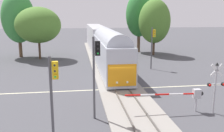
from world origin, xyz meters
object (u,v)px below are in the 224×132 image
traffic_signal_near_left (53,86)px  elm_centre_background (139,15)px  traffic_signal_median (96,65)px  oak_behind_train (38,25)px  commuter_train (102,42)px  crossing_gate_near (188,95)px  oak_far_right (154,21)px  pine_left_background (18,18)px  crossing_signal_mast (216,83)px  traffic_signal_far_side (153,41)px

traffic_signal_near_left → elm_centre_background: (13.54, 34.04, 3.81)m
traffic_signal_median → oak_behind_train: 26.48m
commuter_train → traffic_signal_median: size_ratio=7.03×
crossing_gate_near → traffic_signal_median: size_ratio=1.04×
crossing_gate_near → oak_far_right: 27.64m
pine_left_background → oak_far_right: pine_left_background is taller
crossing_signal_mast → pine_left_background: pine_left_background is taller
pine_left_background → commuter_train: bearing=-12.4°
commuter_train → crossing_signal_mast: commuter_train is taller
commuter_train → oak_far_right: (9.76, 1.86, 3.33)m
crossing_gate_near → traffic_signal_median: bearing=-178.3°
crossing_gate_near → crossing_signal_mast: 2.19m
crossing_gate_near → traffic_signal_near_left: size_ratio=1.19×
oak_far_right → elm_centre_background: bearing=113.8°
crossing_gate_near → oak_far_right: oak_far_right is taller
pine_left_background → crossing_gate_near: bearing=-57.1°
traffic_signal_near_left → oak_far_right: 33.76m
traffic_signal_far_side → crossing_gate_near: bearing=-97.1°
traffic_signal_far_side → elm_centre_background: elm_centre_background is taller
traffic_signal_far_side → traffic_signal_median: bearing=-120.1°
traffic_signal_far_side → traffic_signal_median: 17.76m
crossing_signal_mast → crossing_gate_near: bearing=163.4°
oak_far_right → crossing_gate_near: bearing=-102.1°
crossing_signal_mast → traffic_signal_median: 9.03m
oak_behind_train → elm_centre_background: size_ratio=0.74×
crossing_gate_near → traffic_signal_far_side: size_ratio=1.08×
traffic_signal_far_side → elm_centre_background: size_ratio=0.49×
traffic_signal_median → oak_behind_train: oak_behind_train is taller
crossing_gate_near → oak_behind_train: 29.31m
traffic_signal_far_side → oak_behind_train: (-16.29, 10.01, 1.83)m
commuter_train → pine_left_background: pine_left_background is taller
oak_behind_train → elm_centre_background: 19.19m
commuter_train → traffic_signal_far_side: (5.95, -9.62, 1.02)m
traffic_signal_median → traffic_signal_near_left: bearing=-130.1°
crossing_gate_near → traffic_signal_median: traffic_signal_median is taller
commuter_train → oak_far_right: oak_far_right is taller
elm_centre_background → pine_left_background: bearing=-172.5°
crossing_signal_mast → traffic_signal_far_side: traffic_signal_far_side is taller
oak_behind_train → crossing_gate_near: bearing=-60.2°
traffic_signal_far_side → oak_behind_train: bearing=148.4°
crossing_signal_mast → oak_far_right: oak_far_right is taller
oak_behind_train → elm_centre_background: (18.30, 5.55, 1.64)m
traffic_signal_near_left → oak_far_right: (15.34, 29.96, 2.65)m
traffic_signal_near_left → crossing_gate_near: bearing=19.0°
oak_far_right → elm_centre_background: 4.61m
traffic_signal_far_side → pine_left_background: 23.79m
traffic_signal_near_left → oak_far_right: bearing=62.9°
crossing_signal_mast → pine_left_background: (-19.89, 28.40, 4.36)m
oak_far_right → elm_centre_background: (-1.80, 4.08, 1.16)m
crossing_signal_mast → oak_far_right: (3.83, 27.19, 3.70)m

